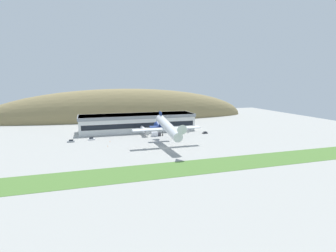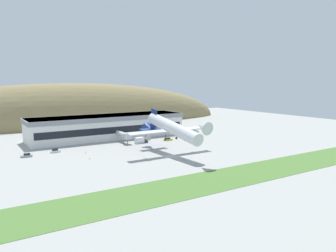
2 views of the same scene
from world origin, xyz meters
name	(u,v)px [view 1 (image 1 of 2)]	position (x,y,z in m)	size (l,w,h in m)	color
ground_plane	(165,148)	(0.00, 0.00, 0.00)	(364.70, 364.70, 0.00)	#9E9E99
grass_strip_foreground	(188,168)	(0.00, -35.15, 0.04)	(328.23, 18.91, 0.08)	#4C7533
hill_backdrop	(124,118)	(-5.63, 126.03, 0.00)	(259.42, 52.63, 58.81)	olive
terminal_building	(138,121)	(-4.85, 56.37, 6.96)	(85.08, 22.22, 12.30)	white
jetway_0	(144,129)	(-3.93, 37.97, 3.99)	(3.38, 14.11, 5.43)	silver
cargo_airplane	(168,127)	(2.47, 3.49, 11.03)	(39.70, 47.21, 13.13)	silver
service_car_0	(205,133)	(38.52, 30.62, 0.60)	(3.78, 1.86, 1.45)	#333338
service_car_1	(92,139)	(-38.76, 33.13, 0.68)	(4.39, 2.21, 1.65)	silver
service_car_2	(71,141)	(-50.85, 30.36, 0.64)	(4.50, 1.87, 1.55)	#999EA3
service_car_3	(178,134)	(18.19, 31.43, 0.59)	(4.62, 2.00, 1.44)	gold
fuel_truck	(156,134)	(2.97, 32.59, 1.39)	(6.66, 2.70, 2.90)	#333338
traffic_cone_0	(108,146)	(-30.27, 13.13, 0.28)	(0.52, 0.52, 0.58)	orange
traffic_cone_1	(110,141)	(-28.10, 24.44, 0.28)	(0.52, 0.52, 0.58)	orange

